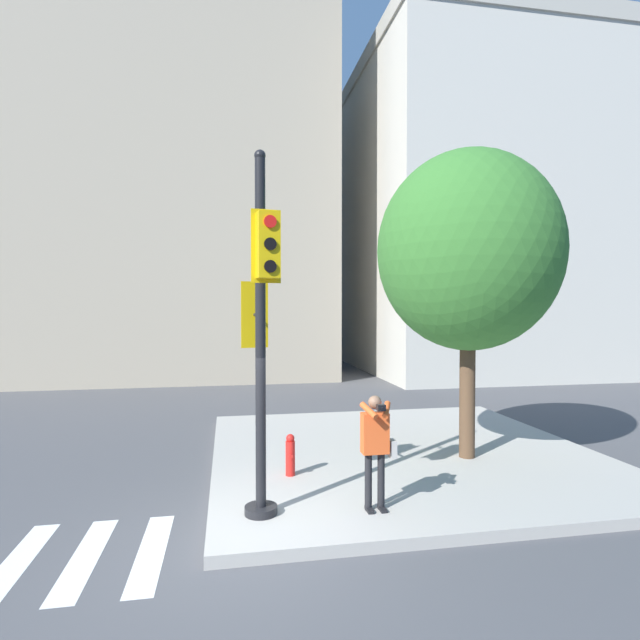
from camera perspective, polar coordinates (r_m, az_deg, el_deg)
ground_plane at (r=7.43m, az=-8.73°, el=-24.37°), size 160.00×160.00×0.00m
sidewalk_corner at (r=11.29m, az=9.34°, el=-14.77°), size 8.00×8.00×0.18m
traffic_signal_pole at (r=7.36m, az=-6.85°, el=-0.13°), size 0.54×1.34×5.36m
person_photographer at (r=7.78m, az=6.42°, el=-13.65°), size 0.58×0.54×1.73m
street_tree at (r=10.62m, az=16.59°, el=7.51°), size 3.68×3.68×6.23m
fire_hydrant at (r=9.41m, az=-3.41°, el=-15.14°), size 0.17×0.23×0.76m
building_left at (r=28.26m, az=-18.92°, el=14.21°), size 17.83×12.79×19.05m
building_right at (r=29.16m, az=17.73°, el=10.88°), size 13.62×13.79×16.11m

